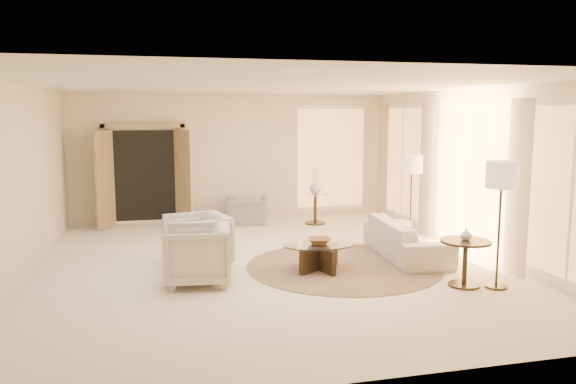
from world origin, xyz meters
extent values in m
cube|color=#F0E7CF|center=(0.00, 0.00, -0.01)|extent=(7.00, 8.00, 0.02)
cube|color=white|center=(0.00, 0.00, 2.80)|extent=(7.00, 8.00, 0.02)
cube|color=beige|center=(0.00, 4.00, 1.40)|extent=(7.00, 0.04, 2.80)
cube|color=beige|center=(0.00, -4.00, 1.40)|extent=(7.00, 0.04, 2.80)
cube|color=beige|center=(-3.50, 0.00, 1.40)|extent=(0.04, 8.00, 2.80)
cube|color=beige|center=(3.50, 0.00, 1.40)|extent=(0.04, 8.00, 2.80)
cube|color=tan|center=(-1.90, 3.89, 1.08)|extent=(1.80, 0.12, 2.16)
cube|color=tan|center=(-2.70, 3.62, 1.03)|extent=(0.35, 0.66, 2.00)
cube|color=tan|center=(-1.10, 3.62, 1.03)|extent=(0.35, 0.66, 2.00)
cylinder|color=#473528|center=(1.11, -0.35, 0.01)|extent=(3.09, 3.09, 0.01)
imported|color=beige|center=(2.33, -0.02, 0.31)|extent=(1.00, 2.19, 0.62)
imported|color=beige|center=(-1.10, 0.25, 0.45)|extent=(1.02, 1.06, 0.90)
imported|color=beige|center=(-1.18, -0.70, 0.46)|extent=(0.93, 0.98, 0.91)
imported|color=gray|center=(0.22, 3.40, 0.38)|extent=(0.97, 0.74, 0.76)
cube|color=black|center=(0.68, -0.46, 0.19)|extent=(0.28, 0.84, 0.38)
cube|color=black|center=(0.68, -0.46, 0.19)|extent=(0.74, 0.54, 0.38)
cylinder|color=white|center=(0.68, -0.46, 0.41)|extent=(1.46, 1.46, 0.02)
cylinder|color=black|center=(2.40, -1.70, 0.02)|extent=(0.43, 0.43, 0.03)
cylinder|color=black|center=(2.40, -1.70, 0.32)|extent=(0.06, 0.06, 0.61)
cylinder|color=black|center=(2.40, -1.70, 0.63)|extent=(0.69, 0.69, 0.03)
cylinder|color=#2F2719|center=(1.66, 3.05, 0.02)|extent=(0.45, 0.45, 0.03)
cylinder|color=#2F2719|center=(1.66, 3.05, 0.33)|extent=(0.07, 0.07, 0.64)
cylinder|color=white|center=(1.66, 3.05, 0.66)|extent=(0.58, 0.58, 0.03)
cylinder|color=#2F2719|center=(2.90, 1.01, 0.01)|extent=(0.27, 0.27, 0.03)
cylinder|color=#2F2719|center=(2.90, 1.01, 0.69)|extent=(0.03, 0.03, 1.37)
cylinder|color=#C9B093|center=(2.90, 1.01, 1.45)|extent=(0.39, 0.39, 0.33)
cylinder|color=#2F2719|center=(2.79, -1.88, 0.02)|extent=(0.30, 0.30, 0.03)
cylinder|color=#2F2719|center=(2.79, -1.88, 0.74)|extent=(0.03, 0.03, 1.48)
cylinder|color=#C9B093|center=(2.79, -1.88, 1.56)|extent=(0.42, 0.42, 0.36)
imported|color=brown|center=(0.68, -0.46, 0.46)|extent=(0.43, 0.43, 0.09)
imported|color=silver|center=(2.40, -1.70, 0.73)|extent=(0.20, 0.20, 0.17)
imported|color=silver|center=(1.66, 3.05, 0.80)|extent=(0.29, 0.29, 0.27)
camera|label=1|loc=(-1.77, -8.43, 2.38)|focal=35.00mm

